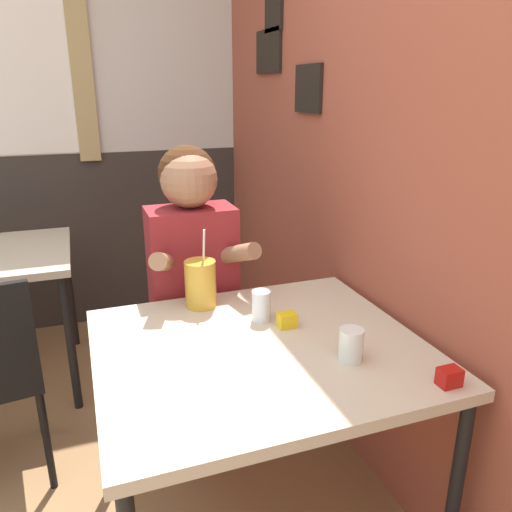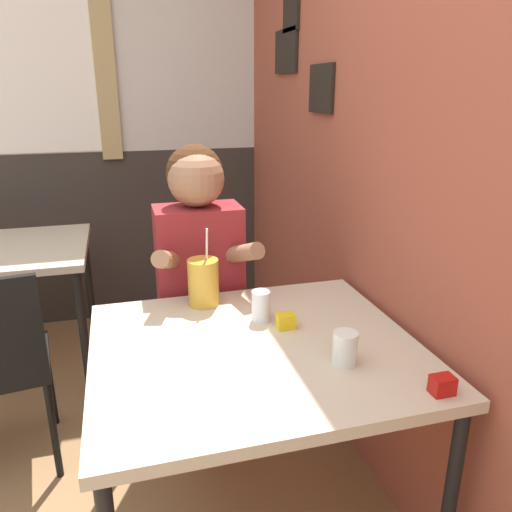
{
  "view_description": "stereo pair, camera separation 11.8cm",
  "coord_description": "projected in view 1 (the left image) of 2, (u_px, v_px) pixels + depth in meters",
  "views": [
    {
      "loc": [
        0.12,
        -0.95,
        1.48
      ],
      "look_at": [
        0.65,
        0.52,
        0.95
      ],
      "focal_mm": 35.0,
      "sensor_mm": 36.0,
      "label": 1
    },
    {
      "loc": [
        0.23,
        -0.98,
        1.48
      ],
      "look_at": [
        0.65,
        0.52,
        0.95
      ],
      "focal_mm": 35.0,
      "sensor_mm": 36.0,
      "label": 2
    }
  ],
  "objects": [
    {
      "name": "back_wall",
      "position": [
        44.0,
        109.0,
        2.88
      ],
      "size": [
        5.24,
        0.09,
        2.7
      ],
      "color": "silver",
      "rests_on": "ground_plane"
    },
    {
      "name": "brick_wall_right",
      "position": [
        315.0,
        117.0,
        2.22
      ],
      "size": [
        0.08,
        4.26,
        2.7
      ],
      "color": "#9E4C38",
      "rests_on": "ground_plane"
    },
    {
      "name": "glass_near_pitcher",
      "position": [
        261.0,
        306.0,
        1.69
      ],
      "size": [
        0.06,
        0.06,
        0.11
      ],
      "color": "silver",
      "rests_on": "main_table"
    },
    {
      "name": "glass_center",
      "position": [
        351.0,
        345.0,
        1.44
      ],
      "size": [
        0.07,
        0.07,
        0.1
      ],
      "color": "silver",
      "rests_on": "main_table"
    },
    {
      "name": "condiment_ketchup",
      "position": [
        449.0,
        377.0,
        1.33
      ],
      "size": [
        0.06,
        0.04,
        0.05
      ],
      "color": "#B7140F",
      "rests_on": "main_table"
    },
    {
      "name": "main_table",
      "position": [
        260.0,
        362.0,
        1.56
      ],
      "size": [
        0.99,
        0.88,
        0.72
      ],
      "color": "beige",
      "rests_on": "ground_plane"
    },
    {
      "name": "cocktail_pitcher",
      "position": [
        201.0,
        284.0,
        1.79
      ],
      "size": [
        0.11,
        0.11,
        0.29
      ],
      "color": "gold",
      "rests_on": "main_table"
    },
    {
      "name": "person_seated",
      "position": [
        194.0,
        291.0,
        2.04
      ],
      "size": [
        0.42,
        0.42,
        1.27
      ],
      "color": "maroon",
      "rests_on": "ground_plane"
    },
    {
      "name": "condiment_mustard",
      "position": [
        287.0,
        320.0,
        1.65
      ],
      "size": [
        0.06,
        0.04,
        0.05
      ],
      "color": "yellow",
      "rests_on": "main_table"
    }
  ]
}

